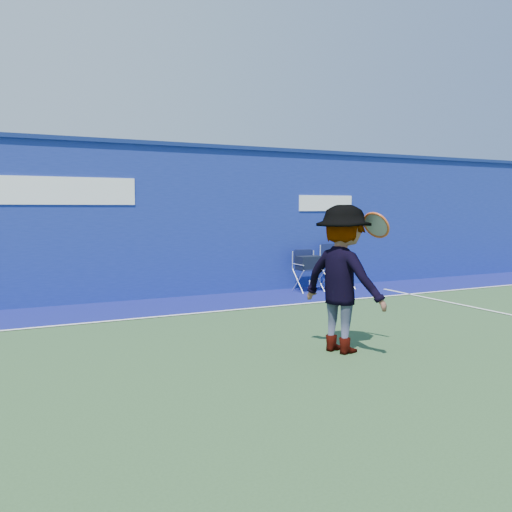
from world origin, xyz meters
name	(u,v)px	position (x,y,z in m)	size (l,w,h in m)	color
ground	(302,360)	(0.00, 0.00, 0.00)	(80.00, 80.00, 0.00)	#2C4B28
stadium_wall	(169,220)	(0.00, 5.20, 1.55)	(24.00, 0.50, 3.08)	navy
out_of_bounds_strip	(188,304)	(0.00, 4.10, 0.00)	(24.00, 1.80, 0.01)	navy
court_lines	(278,347)	(0.00, 0.60, 0.01)	(24.00, 12.00, 0.01)	white
directors_chair_left	(308,274)	(2.84, 4.49, 0.38)	(0.53, 0.49, 0.89)	silver
directors_chair_right	(337,275)	(3.64, 4.56, 0.31)	(0.59, 0.53, 0.99)	silver
water_bottle	(311,286)	(2.81, 4.33, 0.13)	(0.07, 0.07, 0.26)	white
tennis_player	(343,279)	(0.65, 0.12, 0.91)	(1.06, 1.33, 1.83)	#EA4738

